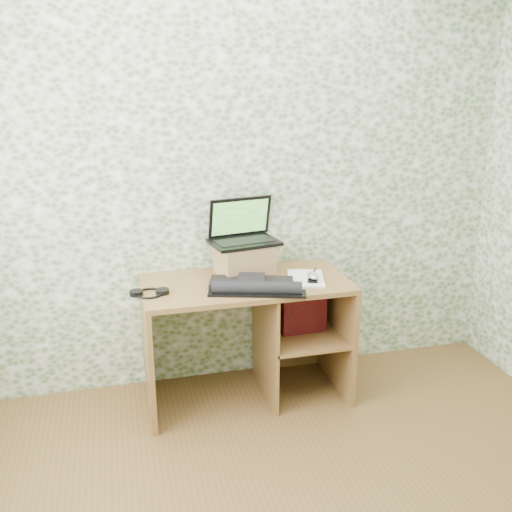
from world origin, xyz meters
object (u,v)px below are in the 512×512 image
object	(u,v)px
desk	(257,320)
riser	(244,259)
keyboard	(254,285)
notepad	(306,279)
laptop	(242,232)

from	to	relation	value
desk	riser	xyz separation A→B (m)	(-0.05, 0.12, 0.36)
keyboard	notepad	bearing A→B (deg)	30.79
keyboard	notepad	size ratio (longest dim) A/B	1.85
desk	laptop	size ratio (longest dim) A/B	2.75
desk	riser	bearing A→B (deg)	114.16
desk	notepad	distance (m)	0.40
riser	laptop	world-z (taller)	laptop
notepad	laptop	bearing A→B (deg)	158.27
laptop	notepad	world-z (taller)	laptop
desk	laptop	distance (m)	0.54
riser	laptop	bearing A→B (deg)	90.00
keyboard	notepad	xyz separation A→B (m)	(0.34, 0.08, -0.02)
keyboard	notepad	distance (m)	0.35
laptop	keyboard	bearing A→B (deg)	-102.08
keyboard	notepad	world-z (taller)	keyboard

